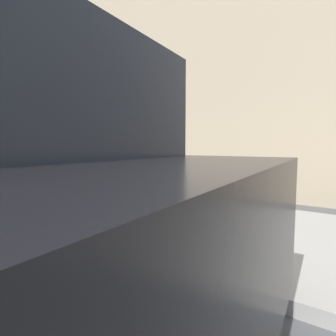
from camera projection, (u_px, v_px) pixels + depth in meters
The scene contains 4 objects.
ground_plane at pixel (81, 315), 1.82m from camera, with size 60.00×60.00×0.00m, color #515154.
sidewalk at pixel (215, 226), 3.61m from camera, with size 24.00×2.80×0.12m.
building_facade at pixel (270, 35), 5.44m from camera, with size 24.00×0.30×6.92m.
parking_meter at pixel (168, 158), 2.77m from camera, with size 0.21×0.13×1.39m.
Camera 1 is at (1.48, -1.07, 1.17)m, focal length 28.00 mm.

